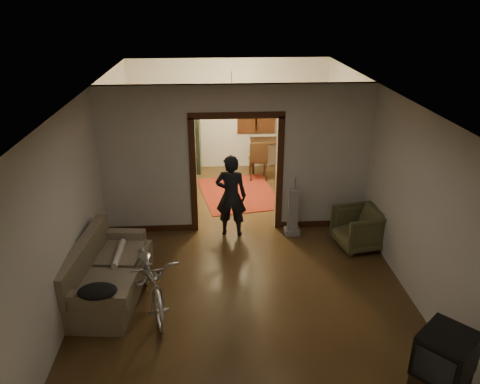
{
  "coord_description": "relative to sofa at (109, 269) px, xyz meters",
  "views": [
    {
      "loc": [
        -0.45,
        -7.45,
        4.27
      ],
      "look_at": [
        0.0,
        -0.3,
        1.2
      ],
      "focal_mm": 35.0,
      "sensor_mm": 36.0,
      "label": 1
    }
  ],
  "objects": [
    {
      "name": "desk_chair",
      "position": [
        2.71,
        4.67,
        0.04
      ],
      "size": [
        0.52,
        0.52,
        0.98
      ],
      "primitive_type": "cube",
      "rotation": [
        0.0,
        0.0,
        -0.22
      ],
      "color": "black",
      "rests_on": "floor"
    },
    {
      "name": "floor",
      "position": [
        2.04,
        1.34,
        -0.45
      ],
      "size": [
        5.0,
        8.5,
        0.01
      ],
      "primitive_type": "cube",
      "color": "#372411",
      "rests_on": "ground"
    },
    {
      "name": "locker",
      "position": [
        0.88,
        5.24,
        0.4
      ],
      "size": [
        0.86,
        0.5,
        1.7
      ],
      "primitive_type": "cube",
      "rotation": [
        0.0,
        0.0,
        -0.03
      ],
      "color": "#2C3520",
      "rests_on": "floor"
    },
    {
      "name": "far_window",
      "position": [
        2.74,
        5.55,
        1.1
      ],
      "size": [
        0.98,
        0.06,
        1.28
      ],
      "primitive_type": "cube",
      "color": "black",
      "rests_on": "wall_back"
    },
    {
      "name": "partition_wall",
      "position": [
        2.04,
        2.09,
        0.95
      ],
      "size": [
        5.0,
        0.14,
        2.8
      ],
      "primitive_type": "cube",
      "color": "beige",
      "rests_on": "floor"
    },
    {
      "name": "light_switch",
      "position": [
        3.09,
        2.02,
        0.8
      ],
      "size": [
        0.08,
        0.01,
        0.12
      ],
      "primitive_type": "cube",
      "color": "silver",
      "rests_on": "partition_wall"
    },
    {
      "name": "vacuum",
      "position": [
        3.08,
        1.74,
        0.01
      ],
      "size": [
        0.29,
        0.23,
        0.92
      ],
      "primitive_type": "cube",
      "rotation": [
        0.0,
        0.0,
        0.03
      ],
      "color": "gray",
      "rests_on": "floor"
    },
    {
      "name": "crt_tv",
      "position": [
        4.01,
        -2.38,
        0.29
      ],
      "size": [
        0.77,
        0.76,
        0.49
      ],
      "primitive_type": "cube",
      "rotation": [
        0.0,
        0.0,
        0.72
      ],
      "color": "black",
      "rests_on": "tv_stand"
    },
    {
      "name": "globe",
      "position": [
        0.88,
        5.24,
        1.49
      ],
      "size": [
        0.3,
        0.3,
        0.3
      ],
      "primitive_type": "sphere",
      "color": "#1E5972",
      "rests_on": "locker"
    },
    {
      "name": "chandelier",
      "position": [
        2.04,
        3.84,
        1.9
      ],
      "size": [
        0.24,
        0.24,
        0.24
      ],
      "primitive_type": "sphere",
      "color": "#FFE0A5",
      "rests_on": "ceiling"
    },
    {
      "name": "bicycle",
      "position": [
        0.66,
        -0.31,
        0.03
      ],
      "size": [
        1.13,
        1.92,
        0.95
      ],
      "primitive_type": "imported",
      "rotation": [
        0.0,
        0.0,
        0.29
      ],
      "color": "silver",
      "rests_on": "floor"
    },
    {
      "name": "desk",
      "position": [
        3.12,
        5.23,
        -0.05
      ],
      "size": [
        1.14,
        0.72,
        0.8
      ],
      "primitive_type": "cube",
      "rotation": [
        0.0,
        0.0,
        -0.1
      ],
      "color": "black",
      "rests_on": "floor"
    },
    {
      "name": "sofa",
      "position": [
        0.0,
        0.0,
        0.0
      ],
      "size": [
        1.07,
        2.03,
        0.9
      ],
      "primitive_type": "cube",
      "rotation": [
        0.0,
        0.0,
        -0.1
      ],
      "color": "brown",
      "rests_on": "floor"
    },
    {
      "name": "armchair",
      "position": [
        4.19,
        1.2,
        -0.08
      ],
      "size": [
        0.93,
        0.91,
        0.73
      ],
      "primitive_type": "imported",
      "rotation": [
        0.0,
        0.0,
        -1.38
      ],
      "color": "#4E4F2C",
      "rests_on": "floor"
    },
    {
      "name": "rolled_paper",
      "position": [
        0.1,
        0.3,
        0.08
      ],
      "size": [
        0.1,
        0.77,
        0.1
      ],
      "primitive_type": "cylinder",
      "rotation": [
        1.57,
        0.0,
        0.0
      ],
      "color": "beige",
      "rests_on": "sofa"
    },
    {
      "name": "door_casing",
      "position": [
        2.04,
        2.09,
        0.65
      ],
      "size": [
        1.74,
        0.2,
        2.32
      ],
      "primitive_type": "cube",
      "color": "#371A0C",
      "rests_on": "floor"
    },
    {
      "name": "jacket",
      "position": [
        0.05,
        -0.91,
        0.23
      ],
      "size": [
        0.51,
        0.38,
        0.15
      ],
      "primitive_type": "ellipsoid",
      "color": "black",
      "rests_on": "sofa"
    },
    {
      "name": "ceiling",
      "position": [
        2.04,
        1.34,
        2.35
      ],
      "size": [
        5.0,
        8.5,
        0.01
      ],
      "primitive_type": "cube",
      "color": "white",
      "rests_on": "floor"
    },
    {
      "name": "wall_back",
      "position": [
        2.04,
        5.59,
        0.95
      ],
      "size": [
        5.0,
        0.02,
        2.8
      ],
      "primitive_type": "cube",
      "color": "beige",
      "rests_on": "floor"
    },
    {
      "name": "person",
      "position": [
        1.92,
        1.82,
        0.35
      ],
      "size": [
        0.64,
        0.48,
        1.59
      ],
      "primitive_type": "imported",
      "rotation": [
        0.0,
        0.0,
        2.96
      ],
      "color": "black",
      "rests_on": "floor"
    },
    {
      "name": "wall_left",
      "position": [
        -0.46,
        1.34,
        0.95
      ],
      "size": [
        0.02,
        8.5,
        2.8
      ],
      "primitive_type": "cube",
      "color": "beige",
      "rests_on": "floor"
    },
    {
      "name": "oriental_rug",
      "position": [
        2.18,
        3.75,
        -0.44
      ],
      "size": [
        1.97,
        2.38,
        0.02
      ],
      "primitive_type": "cube",
      "rotation": [
        0.0,
        0.0,
        0.17
      ],
      "color": "maroon",
      "rests_on": "floor"
    },
    {
      "name": "wall_right",
      "position": [
        4.54,
        1.34,
        0.95
      ],
      "size": [
        0.02,
        8.5,
        2.8
      ],
      "primitive_type": "cube",
      "color": "beige",
      "rests_on": "floor"
    }
  ]
}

